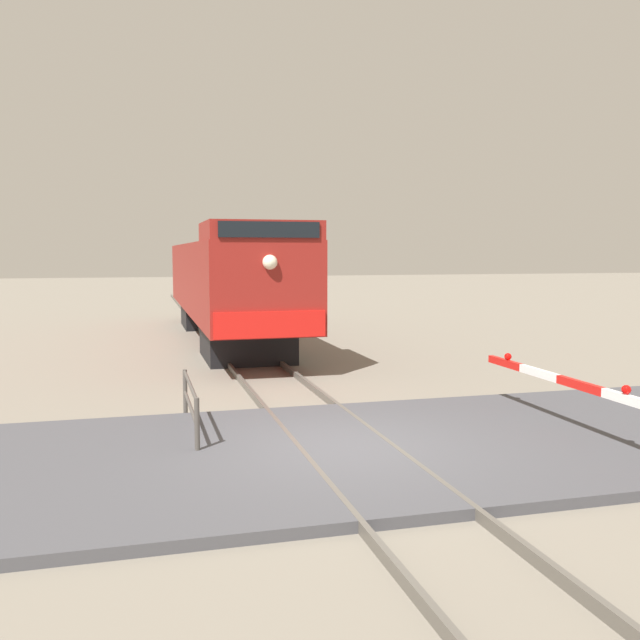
{
  "coord_description": "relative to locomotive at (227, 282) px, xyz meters",
  "views": [
    {
      "loc": [
        -3.07,
        -9.86,
        3.12
      ],
      "look_at": [
        0.83,
        4.68,
        1.64
      ],
      "focal_mm": 38.43,
      "sensor_mm": 36.0,
      "label": 1
    }
  ],
  "objects": [
    {
      "name": "ground_plane",
      "position": [
        0.0,
        -14.35,
        -2.07
      ],
      "size": [
        160.0,
        160.0,
        0.0
      ],
      "primitive_type": "plane",
      "color": "gray"
    },
    {
      "name": "rail_track_left",
      "position": [
        -0.72,
        -14.35,
        -2.0
      ],
      "size": [
        0.08,
        80.0,
        0.15
      ],
      "primitive_type": "cube",
      "color": "#59544C",
      "rests_on": "ground_plane"
    },
    {
      "name": "rail_track_right",
      "position": [
        0.72,
        -14.35,
        -2.0
      ],
      "size": [
        0.08,
        80.0,
        0.15
      ],
      "primitive_type": "cube",
      "color": "#59544C",
      "rests_on": "ground_plane"
    },
    {
      "name": "road_surface",
      "position": [
        0.0,
        -14.35,
        -2.0
      ],
      "size": [
        36.0,
        5.74,
        0.15
      ],
      "primitive_type": "cube",
      "color": "#47474C",
      "rests_on": "ground_plane"
    },
    {
      "name": "locomotive",
      "position": [
        0.0,
        0.0,
        0.0
      ],
      "size": [
        2.87,
        16.85,
        3.9
      ],
      "color": "black",
      "rests_on": "ground_plane"
    },
    {
      "name": "guard_railing",
      "position": [
        -2.25,
        -12.68,
        -1.45
      ],
      "size": [
        0.08,
        2.66,
        0.95
      ],
      "color": "#4C4742",
      "rests_on": "ground_plane"
    }
  ]
}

